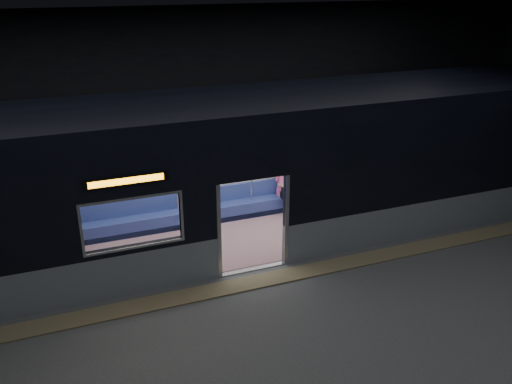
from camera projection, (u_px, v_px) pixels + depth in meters
station_floor at (273, 295)px, 10.55m from camera, size 24.00×14.00×0.01m
station_envelope at (275, 111)px, 9.16m from camera, size 24.00×14.00×5.00m
tactile_strip at (262, 281)px, 11.01m from camera, size 22.80×0.50×0.03m
metro_car at (229, 165)px, 12.04m from camera, size 18.00×3.04×3.35m
passenger at (285, 183)px, 13.93m from camera, size 0.39×0.67×1.34m
handbag at (288, 190)px, 13.78m from camera, size 0.33×0.30×0.14m
transit_map at (280, 156)px, 13.94m from camera, size 0.89×0.03×0.58m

